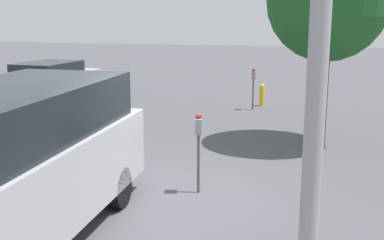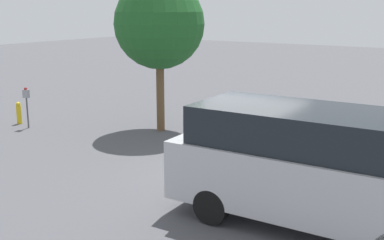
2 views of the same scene
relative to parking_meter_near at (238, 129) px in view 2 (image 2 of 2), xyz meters
name	(u,v)px [view 2 (image 2 of 2)]	position (x,y,z in m)	size (l,w,h in m)	color
ground_plane	(237,180)	(0.35, -0.66, -1.02)	(80.00, 80.00, 0.00)	#4C4C51
parking_meter_near	(238,129)	(0.00, 0.00, 0.00)	(0.22, 0.15, 1.38)	#4C4C4C
parking_meter_far	(26,98)	(-7.60, -0.10, -0.04)	(0.22, 0.15, 1.33)	#4C4C4C
parked_van	(313,164)	(2.49, -1.92, 0.11)	(5.07, 2.17, 2.10)	#B2B2B7
street_tree	(159,24)	(-3.84, 2.01, 2.28)	(2.74, 2.74, 4.69)	brown
fire_hydrant	(19,113)	(-8.32, 0.10, -0.65)	(0.16, 0.16, 0.74)	gold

